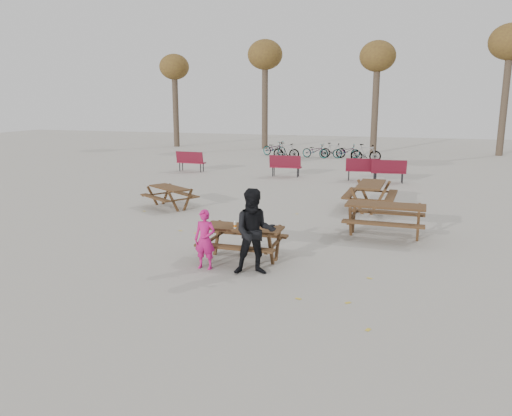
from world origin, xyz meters
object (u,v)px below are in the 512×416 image
(main_picnic_table, at_px, (243,235))
(picnic_table_far, at_px, (370,196))
(food_tray, at_px, (249,227))
(adult, at_px, (255,232))
(picnic_table_north, at_px, (170,197))
(soda_bottle, at_px, (235,225))
(picnic_table_east, at_px, (385,221))
(child, at_px, (205,239))

(main_picnic_table, relative_size, picnic_table_far, 0.89)
(food_tray, bearing_deg, adult, -64.60)
(picnic_table_north, bearing_deg, soda_bottle, -17.20)
(adult, distance_m, picnic_table_far, 7.45)
(adult, distance_m, picnic_table_north, 7.20)
(main_picnic_table, xyz_separation_m, soda_bottle, (-0.12, -0.19, 0.26))
(main_picnic_table, height_order, soda_bottle, soda_bottle)
(adult, distance_m, picnic_table_east, 4.55)
(soda_bottle, bearing_deg, child, -125.03)
(adult, bearing_deg, main_picnic_table, 103.17)
(main_picnic_table, height_order, child, child)
(main_picnic_table, height_order, picnic_table_far, picnic_table_far)
(picnic_table_east, xyz_separation_m, picnic_table_north, (-7.16, 1.58, -0.09))
(main_picnic_table, distance_m, soda_bottle, 0.35)
(food_tray, bearing_deg, child, -134.74)
(main_picnic_table, bearing_deg, food_tray, -23.02)
(food_tray, distance_m, picnic_table_east, 4.15)
(child, height_order, picnic_table_east, child)
(soda_bottle, distance_m, adult, 0.94)
(main_picnic_table, distance_m, adult, 1.07)
(main_picnic_table, xyz_separation_m, picnic_table_east, (2.98, 2.96, -0.14))
(soda_bottle, xyz_separation_m, picnic_table_north, (-4.06, 4.74, -0.49))
(picnic_table_east, bearing_deg, picnic_table_north, 168.74)
(picnic_table_north, xyz_separation_m, picnic_table_far, (6.50, 1.82, 0.08))
(soda_bottle, height_order, adult, adult)
(food_tray, xyz_separation_m, child, (-0.76, -0.77, -0.14))
(soda_bottle, relative_size, picnic_table_far, 0.08)
(food_tray, bearing_deg, soda_bottle, -159.25)
(main_picnic_table, xyz_separation_m, food_tray, (0.18, -0.08, 0.21))
(main_picnic_table, xyz_separation_m, picnic_table_far, (2.33, 6.37, -0.15))
(adult, bearing_deg, picnic_table_east, 37.78)
(food_tray, height_order, picnic_table_north, food_tray)
(food_tray, height_order, adult, adult)
(picnic_table_east, bearing_deg, picnic_table_far, 102.12)
(main_picnic_table, height_order, picnic_table_east, picnic_table_east)
(food_tray, bearing_deg, picnic_table_north, 133.30)
(child, bearing_deg, adult, -1.03)
(adult, bearing_deg, picnic_table_far, 56.46)
(main_picnic_table, xyz_separation_m, adult, (0.55, -0.85, 0.33))
(food_tray, relative_size, adult, 0.10)
(food_tray, height_order, picnic_table_far, picnic_table_far)
(adult, height_order, picnic_table_far, adult)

